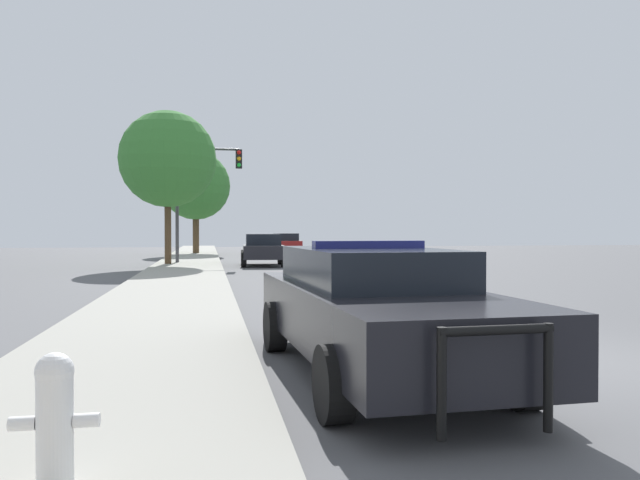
{
  "coord_description": "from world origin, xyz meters",
  "views": [
    {
      "loc": [
        -4.18,
        -7.16,
        1.64
      ],
      "look_at": [
        -0.34,
        14.27,
        1.3
      ],
      "focal_mm": 35.0,
      "sensor_mm": 36.0,
      "label": 1
    }
  ],
  "objects_px": {
    "fire_hydrant": "(55,417)",
    "tree_sidewalk_far": "(196,186)",
    "tree_sidewalk_mid": "(168,159)",
    "traffic_light": "(202,181)",
    "car_background_midblock": "(263,249)",
    "car_background_distant": "(286,243)",
    "police_car": "(374,306)"
  },
  "relations": [
    {
      "from": "car_background_midblock",
      "to": "police_car",
      "type": "bearing_deg",
      "value": -88.81
    },
    {
      "from": "tree_sidewalk_mid",
      "to": "tree_sidewalk_far",
      "type": "xyz_separation_m",
      "value": [
        0.98,
        13.34,
        -0.24
      ]
    },
    {
      "from": "police_car",
      "to": "tree_sidewalk_mid",
      "type": "relative_size",
      "value": 0.79
    },
    {
      "from": "fire_hydrant",
      "to": "car_background_midblock",
      "type": "distance_m",
      "value": 25.2
    },
    {
      "from": "police_car",
      "to": "traffic_light",
      "type": "bearing_deg",
      "value": -87.49
    },
    {
      "from": "tree_sidewalk_far",
      "to": "tree_sidewalk_mid",
      "type": "bearing_deg",
      "value": -94.18
    },
    {
      "from": "fire_hydrant",
      "to": "traffic_light",
      "type": "bearing_deg",
      "value": 88.72
    },
    {
      "from": "traffic_light",
      "to": "car_background_midblock",
      "type": "relative_size",
      "value": 1.37
    },
    {
      "from": "fire_hydrant",
      "to": "car_background_midblock",
      "type": "height_order",
      "value": "car_background_midblock"
    },
    {
      "from": "fire_hydrant",
      "to": "car_background_midblock",
      "type": "xyz_separation_m",
      "value": [
        3.36,
        24.97,
        0.22
      ]
    },
    {
      "from": "traffic_light",
      "to": "car_background_midblock",
      "type": "xyz_separation_m",
      "value": [
        2.77,
        -1.31,
        -3.19
      ]
    },
    {
      "from": "fire_hydrant",
      "to": "car_background_distant",
      "type": "relative_size",
      "value": 0.19
    },
    {
      "from": "police_car",
      "to": "tree_sidewalk_far",
      "type": "relative_size",
      "value": 0.81
    },
    {
      "from": "car_background_midblock",
      "to": "tree_sidewalk_far",
      "type": "relative_size",
      "value": 0.6
    },
    {
      "from": "tree_sidewalk_mid",
      "to": "tree_sidewalk_far",
      "type": "bearing_deg",
      "value": 85.82
    },
    {
      "from": "traffic_light",
      "to": "car_background_midblock",
      "type": "bearing_deg",
      "value": -25.4
    },
    {
      "from": "tree_sidewalk_mid",
      "to": "car_background_distant",
      "type": "bearing_deg",
      "value": 64.47
    },
    {
      "from": "tree_sidewalk_mid",
      "to": "traffic_light",
      "type": "bearing_deg",
      "value": 40.38
    },
    {
      "from": "fire_hydrant",
      "to": "tree_sidewalk_mid",
      "type": "height_order",
      "value": "tree_sidewalk_mid"
    },
    {
      "from": "car_background_distant",
      "to": "tree_sidewalk_mid",
      "type": "relative_size",
      "value": 0.63
    },
    {
      "from": "car_background_midblock",
      "to": "tree_sidewalk_mid",
      "type": "bearing_deg",
      "value": -177.62
    },
    {
      "from": "fire_hydrant",
      "to": "tree_sidewalk_far",
      "type": "height_order",
      "value": "tree_sidewalk_far"
    },
    {
      "from": "police_car",
      "to": "tree_sidewalk_mid",
      "type": "xyz_separation_m",
      "value": [
        -3.65,
        21.93,
        4.06
      ]
    },
    {
      "from": "fire_hydrant",
      "to": "tree_sidewalk_far",
      "type": "relative_size",
      "value": 0.12
    },
    {
      "from": "car_background_midblock",
      "to": "car_background_distant",
      "type": "distance_m",
      "value": 15.35
    },
    {
      "from": "traffic_light",
      "to": "car_background_distant",
      "type": "relative_size",
      "value": 1.28
    },
    {
      "from": "police_car",
      "to": "traffic_light",
      "type": "xyz_separation_m",
      "value": [
        -2.15,
        23.22,
        3.2
      ]
    },
    {
      "from": "traffic_light",
      "to": "tree_sidewalk_far",
      "type": "relative_size",
      "value": 0.82
    },
    {
      "from": "car_background_distant",
      "to": "car_background_midblock",
      "type": "bearing_deg",
      "value": -100.98
    },
    {
      "from": "car_background_midblock",
      "to": "car_background_distant",
      "type": "relative_size",
      "value": 0.93
    },
    {
      "from": "police_car",
      "to": "tree_sidewalk_far",
      "type": "height_order",
      "value": "tree_sidewalk_far"
    },
    {
      "from": "police_car",
      "to": "car_background_midblock",
      "type": "distance_m",
      "value": 21.91
    }
  ]
}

